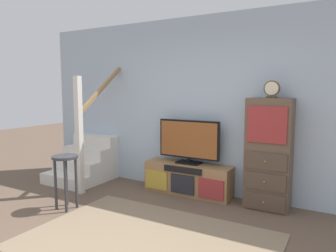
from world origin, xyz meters
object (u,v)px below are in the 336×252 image
object	(u,v)px
television	(189,141)
side_cabinet	(268,154)
bar_stool_near	(65,170)
desk_clock	(272,89)
media_console	(188,179)

from	to	relation	value
television	side_cabinet	world-z (taller)	side_cabinet
television	side_cabinet	xyz separation A→B (m)	(1.19, -0.01, -0.08)
television	side_cabinet	distance (m)	1.19
bar_stool_near	television	bearing A→B (deg)	49.80
bar_stool_near	desk_clock	bearing A→B (deg)	29.64
media_console	television	size ratio (longest dim) A/B	1.39
television	bar_stool_near	size ratio (longest dim) A/B	1.35
media_console	television	distance (m)	0.59
desk_clock	bar_stool_near	size ratio (longest dim) A/B	0.31
television	bar_stool_near	world-z (taller)	television
side_cabinet	desk_clock	bearing A→B (deg)	-46.90
television	media_console	bearing A→B (deg)	-90.00
media_console	desk_clock	bearing A→B (deg)	-0.23
desk_clock	bar_stool_near	xyz separation A→B (m)	(-2.36, -1.34, -1.06)
side_cabinet	desk_clock	world-z (taller)	desk_clock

